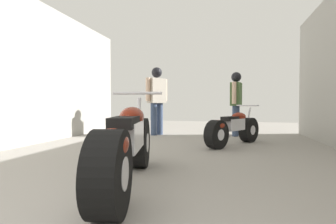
{
  "coord_description": "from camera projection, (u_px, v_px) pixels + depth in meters",
  "views": [
    {
      "loc": [
        0.99,
        -0.2,
        0.81
      ],
      "look_at": [
        0.07,
        3.52,
        0.7
      ],
      "focal_mm": 26.42,
      "sensor_mm": 36.0,
      "label": 1
    }
  ],
  "objects": [
    {
      "name": "mechanic_in_blue",
      "position": [
        157.0,
        94.0,
        6.63
      ],
      "size": [
        0.49,
        0.65,
        1.81
      ],
      "color": "#384766",
      "rests_on": "ground_plane"
    },
    {
      "name": "motorcycle_black_naked",
      "position": [
        233.0,
        129.0,
        4.93
      ],
      "size": [
        1.08,
        1.57,
        0.81
      ],
      "color": "black",
      "rests_on": "ground_plane"
    },
    {
      "name": "garage_partition_left",
      "position": [
        10.0,
        68.0,
        4.52
      ],
      "size": [
        0.08,
        7.74,
        2.99
      ],
      "primitive_type": "cube",
      "color": "#A3A099",
      "rests_on": "ground_plane"
    },
    {
      "name": "mechanic_with_helmet",
      "position": [
        236.0,
        98.0,
        6.4
      ],
      "size": [
        0.32,
        0.65,
        1.66
      ],
      "color": "#384766",
      "rests_on": "ground_plane"
    },
    {
      "name": "ground_plane",
      "position": [
        164.0,
        157.0,
        3.86
      ],
      "size": [
        16.88,
        16.88,
        0.0
      ],
      "primitive_type": "plane",
      "color": "gray"
    },
    {
      "name": "motorcycle_maroon_cruiser",
      "position": [
        127.0,
        146.0,
        2.44
      ],
      "size": [
        0.78,
        2.08,
        0.98
      ],
      "color": "black",
      "rests_on": "ground_plane"
    }
  ]
}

